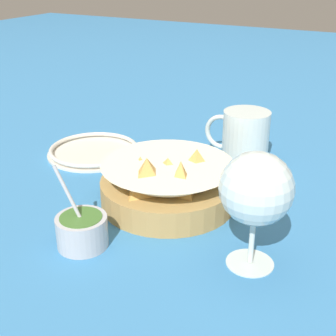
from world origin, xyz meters
name	(u,v)px	position (x,y,z in m)	size (l,w,h in m)	color
ground_plane	(178,215)	(0.00, 0.00, 0.00)	(4.00, 4.00, 0.00)	teal
food_basket	(168,184)	(0.03, -0.03, 0.03)	(0.21, 0.21, 0.09)	#B2894C
sauce_cup	(82,230)	(0.08, 0.13, 0.02)	(0.07, 0.07, 0.11)	#B7B7BC
wine_glass	(256,192)	(-0.14, 0.07, 0.10)	(0.09, 0.09, 0.15)	silver
beer_mug	(245,139)	(-0.02, -0.24, 0.05)	(0.13, 0.09, 0.10)	silver
side_plate	(94,150)	(0.26, -0.13, 0.01)	(0.18, 0.18, 0.01)	silver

